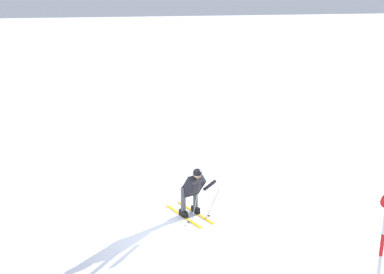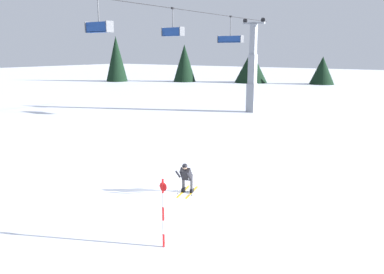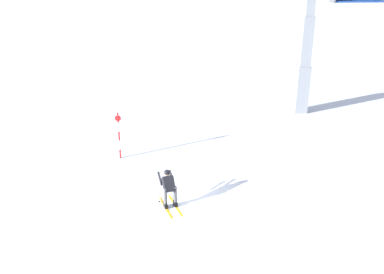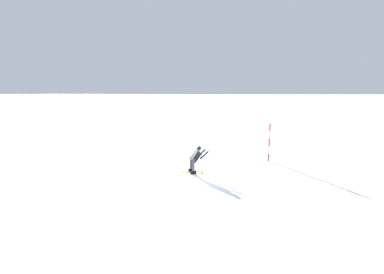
% 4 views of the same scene
% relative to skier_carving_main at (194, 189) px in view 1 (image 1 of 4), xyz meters
% --- Properties ---
extents(ground_plane, '(260.00, 260.00, 0.00)m').
position_rel_skier_carving_main_xyz_m(ground_plane, '(-0.77, 1.04, -0.80)').
color(ground_plane, white).
extents(skier_carving_main, '(1.77, 1.03, 1.54)m').
position_rel_skier_carving_main_xyz_m(skier_carving_main, '(0.00, 0.00, 0.00)').
color(skier_carving_main, yellow).
rests_on(skier_carving_main, ground_plane).
extents(trail_marker_pole, '(0.07, 0.28, 2.26)m').
position_rel_skier_carving_main_xyz_m(trail_marker_pole, '(-4.40, -2.22, 0.41)').
color(trail_marker_pole, red).
rests_on(trail_marker_pole, ground_plane).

